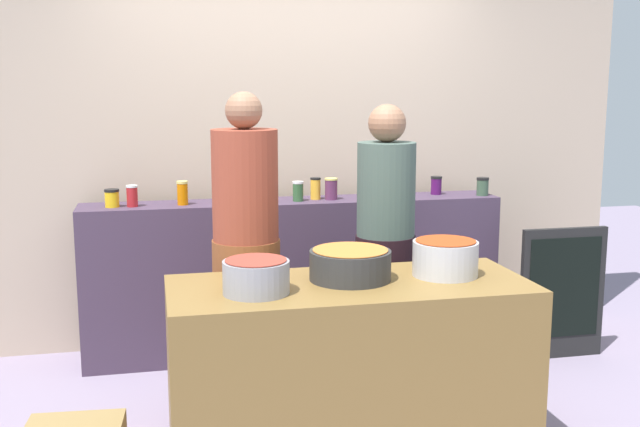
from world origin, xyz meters
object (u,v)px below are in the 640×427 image
(preserve_jar_2, at_px, (182,193))
(preserve_jar_5, at_px, (298,191))
(preserve_jar_0, at_px, (112,198))
(cooking_pot_left, at_px, (256,277))
(cook_with_tongs, at_px, (246,270))
(preserve_jar_3, at_px, (224,193))
(preserve_jar_7, at_px, (331,189))
(preserve_jar_9, at_px, (436,185))
(preserve_jar_8, at_px, (370,189))
(preserve_jar_10, at_px, (483,186))
(chalkboard_sign, at_px, (562,293))
(preserve_jar_6, at_px, (315,188))
(preserve_jar_1, at_px, (132,196))
(cooking_pot_right, at_px, (445,258))
(cooking_pot_center, at_px, (350,265))
(cook_in_cap, at_px, (385,258))
(preserve_jar_4, at_px, (265,190))

(preserve_jar_2, height_order, preserve_jar_5, preserve_jar_2)
(preserve_jar_0, distance_m, cooking_pot_left, 1.61)
(cook_with_tongs, bearing_deg, preserve_jar_3, 91.80)
(preserve_jar_5, relative_size, preserve_jar_7, 0.92)
(preserve_jar_9, bearing_deg, preserve_jar_8, -167.67)
(preserve_jar_10, distance_m, chalkboard_sign, 0.86)
(preserve_jar_5, distance_m, preserve_jar_8, 0.48)
(preserve_jar_3, height_order, cooking_pot_left, preserve_jar_3)
(preserve_jar_6, bearing_deg, preserve_jar_5, -156.62)
(preserve_jar_1, bearing_deg, preserve_jar_5, -0.15)
(preserve_jar_8, relative_size, preserve_jar_10, 1.10)
(preserve_jar_0, xyz_separation_m, preserve_jar_2, (0.42, -0.01, 0.02))
(preserve_jar_2, height_order, chalkboard_sign, preserve_jar_2)
(preserve_jar_8, height_order, preserve_jar_9, preserve_jar_8)
(preserve_jar_9, distance_m, cooking_pot_right, 1.50)
(preserve_jar_1, relative_size, preserve_jar_9, 1.08)
(cooking_pot_center, xyz_separation_m, chalkboard_sign, (1.63, 0.84, -0.47))
(cook_with_tongs, relative_size, cook_in_cap, 1.04)
(preserve_jar_2, relative_size, preserve_jar_5, 1.17)
(preserve_jar_6, distance_m, cooking_pot_left, 1.61)
(preserve_jar_1, xyz_separation_m, preserve_jar_8, (1.50, -0.02, 0.00))
(preserve_jar_1, relative_size, chalkboard_sign, 0.16)
(preserve_jar_5, bearing_deg, preserve_jar_9, 5.48)
(preserve_jar_9, height_order, cook_with_tongs, cook_with_tongs)
(cook_in_cap, bearing_deg, preserve_jar_4, 134.93)
(preserve_jar_10, bearing_deg, preserve_jar_5, 178.90)
(preserve_jar_5, height_order, preserve_jar_7, preserve_jar_7)
(preserve_jar_3, bearing_deg, cook_with_tongs, -88.20)
(preserve_jar_7, bearing_deg, cook_with_tongs, -128.52)
(preserve_jar_2, height_order, preserve_jar_8, preserve_jar_2)
(preserve_jar_6, height_order, cook_in_cap, cook_in_cap)
(preserve_jar_2, xyz_separation_m, cook_in_cap, (1.13, -0.58, -0.34))
(preserve_jar_3, bearing_deg, preserve_jar_8, -4.92)
(preserve_jar_1, xyz_separation_m, preserve_jar_6, (1.15, 0.05, 0.00))
(preserve_jar_9, relative_size, chalkboard_sign, 0.14)
(preserve_jar_0, xyz_separation_m, preserve_jar_7, (1.37, 0.01, 0.01))
(cooking_pot_left, distance_m, cook_with_tongs, 0.64)
(preserve_jar_10, bearing_deg, preserve_jar_3, 177.01)
(preserve_jar_2, distance_m, preserve_jar_6, 0.85)
(cooking_pot_right, xyz_separation_m, chalkboard_sign, (1.16, 0.86, -0.48))
(preserve_jar_6, height_order, preserve_jar_8, preserve_jar_6)
(preserve_jar_0, height_order, preserve_jar_3, preserve_jar_3)
(cook_with_tongs, height_order, cook_in_cap, cook_with_tongs)
(preserve_jar_9, distance_m, cook_in_cap, 0.93)
(preserve_jar_10, bearing_deg, preserve_jar_7, 177.43)
(preserve_jar_9, distance_m, chalkboard_sign, 1.07)
(preserve_jar_7, bearing_deg, cook_in_cap, -72.66)
(preserve_jar_6, xyz_separation_m, preserve_jar_7, (0.10, -0.03, -0.00))
(preserve_jar_4, xyz_separation_m, preserve_jar_10, (1.46, -0.07, -0.01))
(preserve_jar_3, height_order, cook_in_cap, cook_in_cap)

